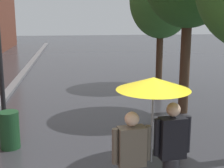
{
  "coord_description": "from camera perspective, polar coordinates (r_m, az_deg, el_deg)",
  "views": [
    {
      "loc": [
        -0.76,
        -3.91,
        3.0
      ],
      "look_at": [
        0.15,
        3.45,
        1.35
      ],
      "focal_mm": 51.75,
      "sensor_mm": 36.0,
      "label": 1
    }
  ],
  "objects": [
    {
      "name": "kerb_strip",
      "position": [
        14.43,
        -16.64,
        0.24
      ],
      "size": [
        0.3,
        36.0,
        0.12
      ],
      "primitive_type": "cube",
      "color": "slate",
      "rests_on": "ground"
    },
    {
      "name": "street_tree_2",
      "position": [
        13.38,
        8.68,
        14.43
      ],
      "size": [
        2.53,
        2.53,
        5.03
      ],
      "color": "#473323",
      "rests_on": "ground"
    },
    {
      "name": "couple_under_umbrella",
      "position": [
        4.8,
        7.21,
        -7.39
      ],
      "size": [
        1.22,
        1.08,
        2.1
      ],
      "color": "#2D2D33",
      "rests_on": "ground"
    },
    {
      "name": "litter_bin",
      "position": [
        7.65,
        -17.66,
        -7.75
      ],
      "size": [
        0.44,
        0.44,
        0.85
      ],
      "primitive_type": "cylinder",
      "color": "#1E4C28",
      "rests_on": "ground"
    }
  ]
}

